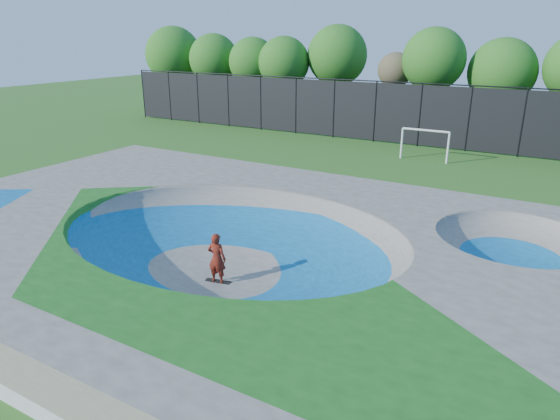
# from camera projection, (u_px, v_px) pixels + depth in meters

# --- Properties ---
(ground) EXTENTS (120.00, 120.00, 0.00)m
(ground) POSITION_uv_depth(u_px,v_px,m) (231.00, 271.00, 15.39)
(ground) COLOR #275918
(ground) RESTS_ON ground
(skate_deck) EXTENTS (22.00, 14.00, 1.50)m
(skate_deck) POSITION_uv_depth(u_px,v_px,m) (230.00, 249.00, 15.14)
(skate_deck) COLOR gray
(skate_deck) RESTS_ON ground
(skater) EXTENTS (0.61, 0.44, 1.56)m
(skater) POSITION_uv_depth(u_px,v_px,m) (217.00, 259.00, 14.44)
(skater) COLOR red
(skater) RESTS_ON ground
(skateboard) EXTENTS (0.81, 0.38, 0.05)m
(skateboard) POSITION_uv_depth(u_px,v_px,m) (218.00, 282.00, 14.69)
(skateboard) COLOR black
(skateboard) RESTS_ON ground
(soccer_goal) EXTENTS (2.76, 0.12, 1.82)m
(soccer_goal) POSITION_uv_depth(u_px,v_px,m) (425.00, 139.00, 28.42)
(soccer_goal) COLOR silver
(soccer_goal) RESTS_ON ground
(fence) EXTENTS (48.09, 0.09, 4.04)m
(fence) POSITION_uv_depth(u_px,v_px,m) (420.00, 114.00, 31.84)
(fence) COLOR black
(fence) RESTS_ON ground
(treeline) EXTENTS (52.53, 6.75, 7.93)m
(treeline) POSITION_uv_depth(u_px,v_px,m) (464.00, 66.00, 34.17)
(treeline) COLOR #442E22
(treeline) RESTS_ON ground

